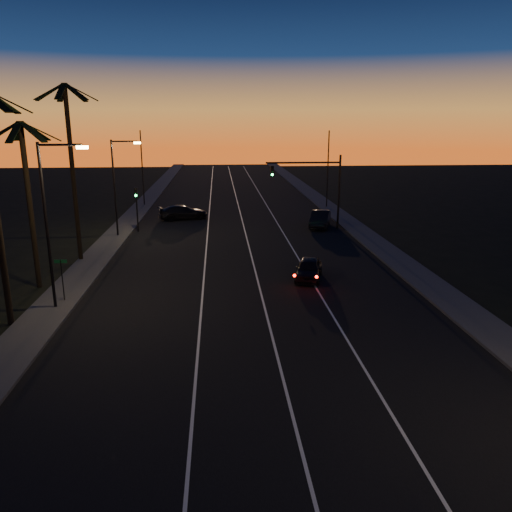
{
  "coord_description": "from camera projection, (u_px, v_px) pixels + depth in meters",
  "views": [
    {
      "loc": [
        -1.95,
        -6.51,
        9.99
      ],
      "look_at": [
        0.05,
        19.77,
        2.87
      ],
      "focal_mm": 35.0,
      "sensor_mm": 36.0,
      "label": 1
    }
  ],
  "objects": [
    {
      "name": "road",
      "position": [
        245.0,
        257.0,
        37.89
      ],
      "size": [
        20.0,
        170.0,
        0.01
      ],
      "primitive_type": "cube",
      "color": "black",
      "rests_on": "ground"
    },
    {
      "name": "sidewalk_left",
      "position": [
        95.0,
        259.0,
        37.04
      ],
      "size": [
        2.4,
        170.0,
        0.16
      ],
      "primitive_type": "cube",
      "color": "#383836",
      "rests_on": "ground"
    },
    {
      "name": "sidewalk_right",
      "position": [
        389.0,
        254.0,
        38.69
      ],
      "size": [
        2.4,
        170.0,
        0.16
      ],
      "primitive_type": "cube",
      "color": "#383836",
      "rests_on": "ground"
    },
    {
      "name": "lane_stripe_left",
      "position": [
        205.0,
        258.0,
        37.66
      ],
      "size": [
        0.12,
        160.0,
        0.01
      ],
      "primitive_type": "cube",
      "color": "silver",
      "rests_on": "road"
    },
    {
      "name": "lane_stripe_mid",
      "position": [
        252.0,
        257.0,
        37.92
      ],
      "size": [
        0.12,
        160.0,
        0.01
      ],
      "primitive_type": "cube",
      "color": "silver",
      "rests_on": "road"
    },
    {
      "name": "lane_stripe_right",
      "position": [
        297.0,
        256.0,
        38.18
      ],
      "size": [
        0.12,
        160.0,
        0.01
      ],
      "primitive_type": "cube",
      "color": "silver",
      "rests_on": "road"
    },
    {
      "name": "palm_mid",
      "position": [
        28.0,
        187.0,
        29.51
      ],
      "size": [
        4.25,
        4.16,
        10.03
      ],
      "color": "black",
      "rests_on": "ground"
    },
    {
      "name": "palm_far",
      "position": [
        71.0,
        157.0,
        35.01
      ],
      "size": [
        4.25,
        4.16,
        12.53
      ],
      "color": "black",
      "rests_on": "ground"
    },
    {
      "name": "streetlight_left_near",
      "position": [
        51.0,
        214.0,
        26.09
      ],
      "size": [
        2.55,
        0.26,
        9.0
      ],
      "color": "black",
      "rests_on": "ground"
    },
    {
      "name": "streetlight_left_far",
      "position": [
        118.0,
        180.0,
        43.48
      ],
      "size": [
        2.55,
        0.26,
        8.5
      ],
      "color": "black",
      "rests_on": "ground"
    },
    {
      "name": "street_sign",
      "position": [
        62.0,
        275.0,
        28.0
      ],
      "size": [
        0.7,
        0.06,
        2.6
      ],
      "color": "black",
      "rests_on": "ground"
    },
    {
      "name": "signal_mast",
      "position": [
        315.0,
        179.0,
        46.78
      ],
      "size": [
        7.1,
        0.41,
        7.0
      ],
      "color": "black",
      "rests_on": "ground"
    },
    {
      "name": "signal_post",
      "position": [
        136.0,
        201.0,
        46.05
      ],
      "size": [
        0.28,
        0.37,
        4.2
      ],
      "color": "black",
      "rests_on": "ground"
    },
    {
      "name": "far_pole_left",
      "position": [
        142.0,
        169.0,
        59.97
      ],
      "size": [
        0.14,
        0.14,
        9.0
      ],
      "primitive_type": "cylinder",
      "color": "black",
      "rests_on": "ground"
    },
    {
      "name": "far_pole_right",
      "position": [
        328.0,
        170.0,
        58.7
      ],
      "size": [
        0.14,
        0.14,
        9.0
      ],
      "primitive_type": "cylinder",
      "color": "black",
      "rests_on": "ground"
    },
    {
      "name": "lead_car",
      "position": [
        309.0,
        269.0,
        32.6
      ],
      "size": [
        2.65,
        4.66,
        1.35
      ],
      "color": "black",
      "rests_on": "road"
    },
    {
      "name": "right_car",
      "position": [
        320.0,
        219.0,
        48.59
      ],
      "size": [
        3.03,
        5.08,
        1.58
      ],
      "color": "black",
      "rests_on": "road"
    },
    {
      "name": "cross_car",
      "position": [
        183.0,
        212.0,
        52.49
      ],
      "size": [
        5.53,
        3.42,
        1.5
      ],
      "color": "black",
      "rests_on": "road"
    }
  ]
}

